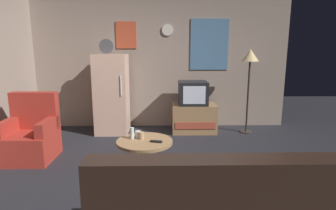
% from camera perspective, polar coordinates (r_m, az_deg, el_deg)
% --- Properties ---
extents(ground_plane, '(12.00, 12.00, 0.00)m').
position_cam_1_polar(ground_plane, '(3.60, -2.32, -14.70)').
color(ground_plane, '#232328').
extents(wall_with_art, '(5.20, 0.12, 2.76)m').
position_cam_1_polar(wall_with_art, '(5.69, -1.81, 9.39)').
color(wall_with_art, gray).
rests_on(wall_with_art, ground_plane).
extents(fridge, '(0.60, 0.62, 1.77)m').
position_cam_1_polar(fridge, '(5.35, -11.53, 2.27)').
color(fridge, beige).
rests_on(fridge, ground_plane).
extents(tv_stand, '(0.84, 0.53, 0.55)m').
position_cam_1_polar(tv_stand, '(5.40, 5.38, -2.69)').
color(tv_stand, '#9E754C').
rests_on(tv_stand, ground_plane).
extents(crt_tv, '(0.54, 0.51, 0.44)m').
position_cam_1_polar(crt_tv, '(5.29, 5.16, 2.49)').
color(crt_tv, black).
rests_on(crt_tv, tv_stand).
extents(standing_lamp, '(0.32, 0.32, 1.59)m').
position_cam_1_polar(standing_lamp, '(5.39, 16.59, 8.55)').
color(standing_lamp, '#332D28').
rests_on(standing_lamp, ground_plane).
extents(coffee_table, '(0.72, 0.72, 0.44)m').
position_cam_1_polar(coffee_table, '(3.65, -4.82, -10.59)').
color(coffee_table, '#9E754C').
rests_on(coffee_table, ground_plane).
extents(wine_glass, '(0.05, 0.05, 0.15)m').
position_cam_1_polar(wine_glass, '(3.64, -7.45, -5.78)').
color(wine_glass, silver).
rests_on(wine_glass, coffee_table).
extents(mug_ceramic_white, '(0.08, 0.08, 0.09)m').
position_cam_1_polar(mug_ceramic_white, '(3.68, -6.21, -6.05)').
color(mug_ceramic_white, silver).
rests_on(mug_ceramic_white, coffee_table).
extents(mug_ceramic_tan, '(0.08, 0.08, 0.09)m').
position_cam_1_polar(mug_ceramic_tan, '(3.62, -5.55, -6.32)').
color(mug_ceramic_tan, tan).
rests_on(mug_ceramic_tan, coffee_table).
extents(remote_control, '(0.16, 0.08, 0.02)m').
position_cam_1_polar(remote_control, '(3.49, -2.46, -7.54)').
color(remote_control, black).
rests_on(remote_control, coffee_table).
extents(armchair, '(0.68, 0.68, 0.96)m').
position_cam_1_polar(armchair, '(4.54, -26.49, -5.78)').
color(armchair, '#A52D23').
rests_on(armchair, ground_plane).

